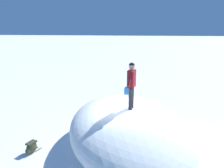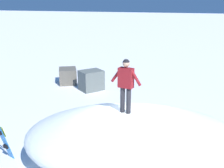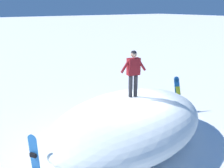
% 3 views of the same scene
% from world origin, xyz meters
% --- Properties ---
extents(ground, '(240.00, 240.00, 0.00)m').
position_xyz_m(ground, '(0.00, 0.00, 0.00)').
color(ground, white).
extents(snow_mound, '(7.68, 6.09, 1.78)m').
position_xyz_m(snow_mound, '(-0.02, 0.05, 0.89)').
color(snow_mound, white).
rests_on(snow_mound, ground).
extents(snowboarder_standing, '(0.98, 0.29, 1.62)m').
position_xyz_m(snowboarder_standing, '(0.20, 0.15, 2.73)').
color(snowboarder_standing, black).
rests_on(snowboarder_standing, snow_mound).
extents(snowboard_primary_upright, '(0.26, 0.31, 1.59)m').
position_xyz_m(snowboard_primary_upright, '(-3.55, -0.29, 0.82)').
color(snowboard_primary_upright, '#2672BF').
rests_on(snowboard_primary_upright, ground).
extents(backpack_near, '(0.71, 0.41, 0.45)m').
position_xyz_m(backpack_near, '(0.67, -3.47, 0.23)').
color(backpack_near, '#383D23').
rests_on(backpack_near, ground).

